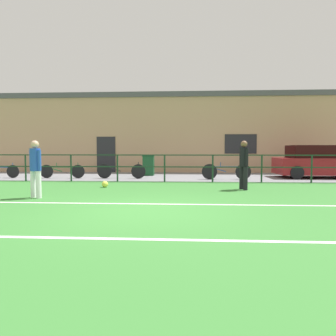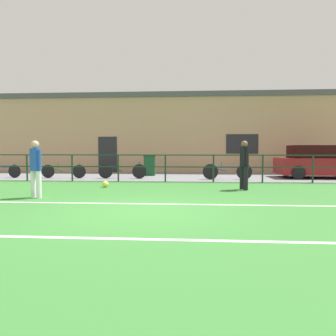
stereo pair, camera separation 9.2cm
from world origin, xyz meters
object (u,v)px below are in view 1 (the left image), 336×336
object	(u,v)px
bicycle_parked_0	(226,171)
bicycle_parked_1	(121,171)
soccer_ball_match	(105,184)
parked_car_red	(318,162)
player_goalkeeper	(244,162)
trash_bin_0	(149,165)
bicycle_parked_3	(62,171)
player_striker	(35,165)

from	to	relation	value
bicycle_parked_0	bicycle_parked_1	size ratio (longest dim) A/B	0.97
bicycle_parked_0	soccer_ball_match	bearing A→B (deg)	-147.93
parked_car_red	player_goalkeeper	bearing A→B (deg)	-134.07
parked_car_red	trash_bin_0	world-z (taller)	parked_car_red
bicycle_parked_1	trash_bin_0	bearing A→B (deg)	58.16
soccer_ball_match	bicycle_parked_3	distance (m)	4.26
parked_car_red	trash_bin_0	distance (m)	8.25
soccer_ball_match	bicycle_parked_1	bearing A→B (deg)	91.34
bicycle_parked_0	trash_bin_0	bearing A→B (deg)	153.15
soccer_ball_match	parked_car_red	distance (m)	10.10
trash_bin_0	bicycle_parked_1	bearing A→B (deg)	-121.84
parked_car_red	bicycle_parked_0	bearing A→B (deg)	-165.44
bicycle_parked_1	trash_bin_0	xyz separation A→B (m)	(1.06, 1.70, 0.19)
player_striker	parked_car_red	world-z (taller)	player_striker
bicycle_parked_1	bicycle_parked_3	size ratio (longest dim) A/B	1.05
player_goalkeeper	bicycle_parked_0	distance (m)	3.36
bicycle_parked_1	trash_bin_0	distance (m)	2.01
soccer_ball_match	parked_car_red	xyz separation A→B (m)	(9.20, 4.12, 0.64)
bicycle_parked_3	parked_car_red	bearing A→B (deg)	4.65
bicycle_parked_0	bicycle_parked_3	size ratio (longest dim) A/B	1.02
player_goalkeeper	trash_bin_0	bearing A→B (deg)	-165.17
player_goalkeeper	soccer_ball_match	distance (m)	4.95
soccer_ball_match	trash_bin_0	xyz separation A→B (m)	(0.98, 4.84, 0.44)
player_striker	parked_car_red	size ratio (longest dim) A/B	0.41
parked_car_red	soccer_ball_match	bearing A→B (deg)	-155.88
player_goalkeeper	bicycle_parked_0	size ratio (longest dim) A/B	0.76
bicycle_parked_1	bicycle_parked_0	bearing A→B (deg)	-2.20
player_goalkeeper	bicycle_parked_3	xyz separation A→B (m)	(-7.74, 3.50, -0.59)
player_striker	parked_car_red	xyz separation A→B (m)	(10.50, 6.61, -0.17)
player_goalkeeper	bicycle_parked_3	bearing A→B (deg)	-136.23
bicycle_parked_3	trash_bin_0	bearing A→B (deg)	23.82
bicycle_parked_0	bicycle_parked_3	distance (m)	7.58
player_goalkeeper	bicycle_parked_0	world-z (taller)	player_goalkeeper
parked_car_red	bicycle_parked_3	xyz separation A→B (m)	(-12.07, -0.98, -0.40)
parked_car_red	bicycle_parked_1	xyz separation A→B (m)	(-9.27, -0.98, -0.38)
bicycle_parked_0	player_goalkeeper	bearing A→B (deg)	-87.33
player_striker	bicycle_parked_3	size ratio (longest dim) A/B	0.76
parked_car_red	player_striker	bearing A→B (deg)	-147.82
trash_bin_0	parked_car_red	bearing A→B (deg)	-5.01
player_striker	bicycle_parked_3	world-z (taller)	player_striker
bicycle_parked_3	trash_bin_0	size ratio (longest dim) A/B	2.02
player_striker	soccer_ball_match	world-z (taller)	player_striker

